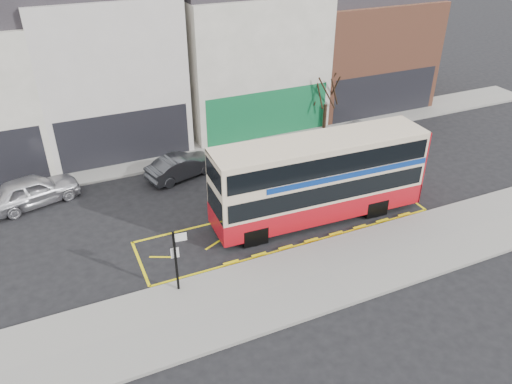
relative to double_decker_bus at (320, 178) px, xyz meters
name	(u,v)px	position (x,y,z in m)	size (l,w,h in m)	color
ground	(302,243)	(-1.73, -1.67, -2.16)	(120.00, 120.00, 0.00)	black
pavement	(329,272)	(-1.73, -3.97, -2.08)	(40.00, 4.00, 0.15)	gray
kerb	(306,247)	(-1.73, -2.04, -2.08)	(40.00, 0.15, 0.15)	gray
far_pavement	(217,147)	(-1.73, 9.33, -2.08)	(50.00, 3.00, 0.15)	gray
road_markings	(286,225)	(-1.73, -0.07, -2.15)	(14.00, 3.40, 0.01)	yellow
terrace_left	(104,57)	(-7.23, 13.32, 3.16)	(8.00, 8.01, 11.80)	silver
terrace_green_shop	(243,45)	(1.77, 13.32, 2.91)	(9.00, 8.01, 11.30)	silver
terrace_right	(357,40)	(10.77, 13.32, 2.41)	(9.00, 8.01, 10.30)	#9A573D
double_decker_bus	(320,178)	(0.00, 0.00, 0.00)	(10.37, 2.80, 4.11)	beige
bus_stop_post	(177,255)	(-7.67, -2.47, -0.37)	(0.66, 0.16, 2.70)	black
car_silver	(32,191)	(-12.51, 6.92, -1.39)	(1.82, 4.52, 1.54)	silver
car_grey	(182,166)	(-4.81, 6.61, -1.49)	(1.41, 4.04, 1.33)	#36383D
car_white	(360,131)	(6.99, 6.60, -1.51)	(1.81, 4.45, 1.29)	silver
street_tree_right	(327,82)	(5.82, 9.10, 1.11)	(2.22, 2.22, 4.80)	black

